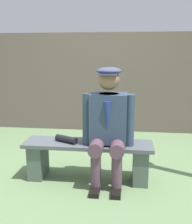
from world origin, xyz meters
name	(u,v)px	position (x,y,z in m)	size (l,w,h in m)	color
ground_plane	(88,179)	(0.00, 0.00, 0.00)	(30.00, 30.00, 0.00)	#637F54
bench	(88,156)	(0.00, 0.00, 0.27)	(1.43, 0.36, 0.44)	#4E545A
seated_man	(108,122)	(-0.23, 0.05, 0.69)	(0.56, 0.56, 1.27)	#304057
rolled_magazine	(66,139)	(0.24, 0.02, 0.47)	(0.07, 0.07, 0.26)	black
stadium_wall	(105,83)	(0.00, -2.10, 0.88)	(12.00, 0.24, 1.77)	#63564C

